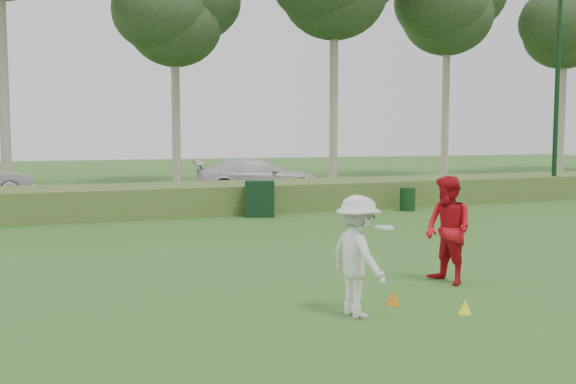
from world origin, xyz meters
name	(u,v)px	position (x,y,z in m)	size (l,w,h in m)	color
ground	(385,298)	(0.00, 0.00, 0.00)	(120.00, 120.00, 0.00)	#2B6020
reed_strip	(197,198)	(0.00, 12.00, 0.45)	(80.00, 3.00, 0.90)	#466428
park_road	(167,197)	(0.00, 17.00, 0.03)	(80.00, 6.00, 0.06)	#2D2D2D
lamp_post	(558,54)	(14.00, 11.00, 5.59)	(0.70, 0.70, 8.18)	black
tree_4	(174,14)	(2.00, 24.50, 8.59)	(6.24, 6.24, 11.50)	gray
tree_6	(448,5)	(18.00, 23.80, 10.10)	(7.02, 7.02, 13.50)	gray
tree_7	(565,25)	(26.00, 22.80, 9.34)	(6.50, 6.50, 12.50)	gray
player_white	(358,256)	(-0.84, -0.69, 0.83)	(0.91, 1.14, 1.66)	silver
player_red	(448,230)	(1.47, 0.48, 0.90)	(0.88, 0.68, 1.81)	red
cone_orange	(393,298)	(-0.11, -0.39, 0.11)	(0.19, 0.19, 0.21)	orange
cone_yellow	(465,307)	(0.58, -1.16, 0.10)	(0.18, 0.18, 0.20)	#FBF41A
utility_cabinet	(260,199)	(1.50, 10.05, 0.55)	(0.89, 0.55, 1.11)	black
trash_bin	(407,199)	(6.57, 9.77, 0.38)	(0.51, 0.51, 0.77)	#113314
car_right	(257,177)	(3.53, 16.20, 0.80)	(2.08, 5.11, 1.48)	silver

